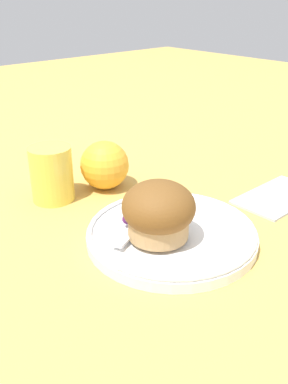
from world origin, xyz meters
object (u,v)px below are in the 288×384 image
(muffin, at_px, (159,211))
(butter_knife, at_px, (150,213))
(juice_glass, at_px, (52,174))
(orange_fruit, at_px, (105,165))

(muffin, distance_m, butter_knife, 0.07)
(juice_glass, bearing_deg, muffin, -83.65)
(butter_knife, distance_m, orange_fruit, 0.15)
(orange_fruit, bearing_deg, butter_knife, -102.59)
(orange_fruit, height_order, juice_glass, juice_glass)
(butter_knife, height_order, orange_fruit, orange_fruit)
(muffin, relative_size, juice_glass, 1.06)
(muffin, bearing_deg, orange_fruit, 71.89)
(muffin, xyz_separation_m, orange_fruit, (0.06, 0.20, -0.01))
(muffin, height_order, orange_fruit, muffin)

